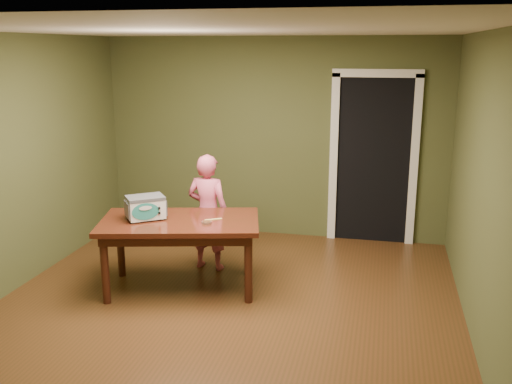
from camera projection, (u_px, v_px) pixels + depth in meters
The scene contains 8 objects.
floor at pixel (221, 313), 5.42m from camera, with size 5.00×5.00×0.00m, color #502D16.
room_shell at pixel (218, 135), 5.00m from camera, with size 4.52×5.02×2.61m.
doorway at pixel (374, 157), 7.50m from camera, with size 1.10×0.66×2.25m.
dining_table at pixel (180, 229), 5.83m from camera, with size 1.77×1.25×0.75m.
toy_oven at pixel (146, 207), 5.79m from camera, with size 0.45×0.43×0.24m.
baking_pan at pixel (207, 222), 5.68m from camera, with size 0.10×0.10×0.02m.
spatula at pixel (213, 219), 5.80m from camera, with size 0.18×0.03×0.01m, color #FDE46E.
child at pixel (208, 212), 6.39m from camera, with size 0.48×0.32×1.32m, color #D45776.
Camera 1 is at (1.43, -4.77, 2.45)m, focal length 40.00 mm.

